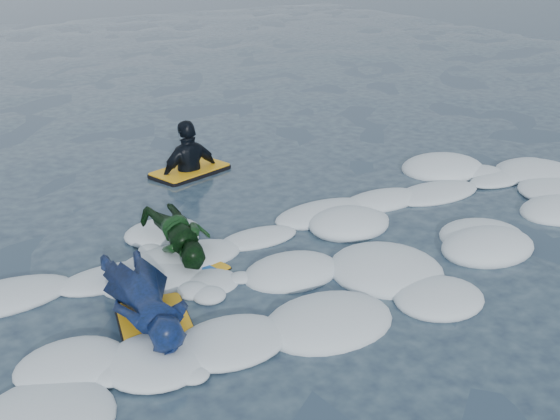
{
  "coord_description": "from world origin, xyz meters",
  "views": [
    {
      "loc": [
        -3.09,
        -4.73,
        3.35
      ],
      "look_at": [
        0.77,
        1.6,
        0.27
      ],
      "focal_mm": 45.0,
      "sensor_mm": 36.0,
      "label": 1
    }
  ],
  "objects": [
    {
      "name": "waiting_rider_unit",
      "position": [
        0.71,
        3.96,
        -0.03
      ],
      "size": [
        1.22,
        0.89,
        1.63
      ],
      "rotation": [
        0.0,
        0.0,
        0.29
      ],
      "color": "black",
      "rests_on": "ground"
    },
    {
      "name": "foam_band",
      "position": [
        0.0,
        1.03,
        0.0
      ],
      "size": [
        12.0,
        3.1,
        0.3
      ],
      "primitive_type": null,
      "color": "white",
      "rests_on": "ground"
    },
    {
      "name": "prone_woman_unit",
      "position": [
        -1.28,
        0.5,
        0.23
      ],
      "size": [
        0.85,
        1.75,
        0.44
      ],
      "rotation": [
        0.0,
        0.0,
        1.36
      ],
      "color": "black",
      "rests_on": "ground"
    },
    {
      "name": "prone_child_unit",
      "position": [
        -0.49,
        1.52,
        0.25
      ],
      "size": [
        0.76,
        1.31,
        0.49
      ],
      "rotation": [
        0.0,
        0.0,
        1.8
      ],
      "color": "black",
      "rests_on": "ground"
    },
    {
      "name": "ground",
      "position": [
        0.0,
        0.0,
        0.0
      ],
      "size": [
        120.0,
        120.0,
        0.0
      ],
      "primitive_type": "plane",
      "color": "#172939",
      "rests_on": "ground"
    }
  ]
}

